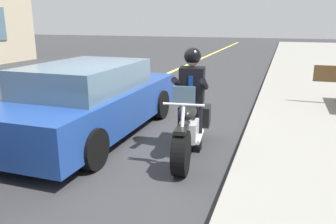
% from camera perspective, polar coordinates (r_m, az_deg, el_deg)
% --- Properties ---
extents(ground_plane, '(80.00, 80.00, 0.00)m').
position_cam_1_polar(ground_plane, '(6.20, -7.09, -5.33)').
color(ground_plane, '#333335').
extents(lane_center_stripe, '(60.00, 0.16, 0.01)m').
position_cam_1_polar(lane_center_stripe, '(7.26, -21.47, -3.17)').
color(lane_center_stripe, '#E5DB4C').
rests_on(lane_center_stripe, ground_plane).
extents(motorcycle_main, '(2.22, 0.77, 1.26)m').
position_cam_1_polar(motorcycle_main, '(5.61, 3.69, -2.57)').
color(motorcycle_main, black).
rests_on(motorcycle_main, ground_plane).
extents(rider_main, '(0.67, 0.61, 1.74)m').
position_cam_1_polar(rider_main, '(5.64, 4.03, 3.66)').
color(rider_main, black).
rests_on(rider_main, ground_plane).
extents(car_silver, '(4.60, 1.92, 1.40)m').
position_cam_1_polar(car_silver, '(6.62, -12.83, 1.97)').
color(car_silver, navy).
rests_on(car_silver, ground_plane).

